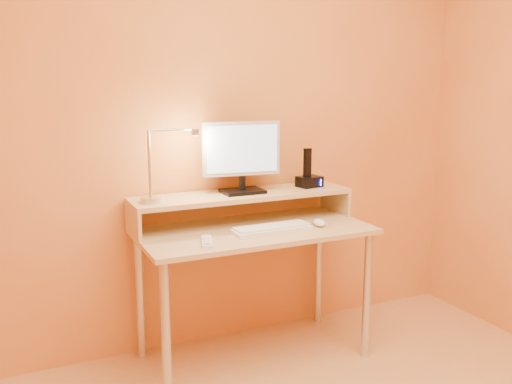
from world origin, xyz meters
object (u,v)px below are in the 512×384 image
monitor_panel (241,149)px  phone_dock (309,182)px  keyboard (272,230)px  lamp_base (151,200)px  mouse (319,223)px  remote_control (207,242)px

monitor_panel → phone_dock: 0.46m
keyboard → lamp_base: bearing=158.1°
lamp_base → mouse: size_ratio=0.94×
phone_dock → keyboard: bearing=-153.7°
phone_dock → mouse: 0.31m
monitor_panel → keyboard: 0.47m
remote_control → keyboard: bearing=28.4°
lamp_base → remote_control: (0.19, -0.29, -0.16)m
lamp_base → phone_dock: bearing=1.9°
lamp_base → remote_control: lamp_base is taller
monitor_panel → remote_control: monitor_panel is taller
remote_control → monitor_panel: bearing=63.8°
monitor_panel → mouse: size_ratio=3.95×
mouse → phone_dock: bearing=86.9°
mouse → monitor_panel: bearing=156.9°
lamp_base → phone_dock: 0.92m
phone_dock → keyboard: 0.47m
remote_control → phone_dock: bearing=41.5°
lamp_base → mouse: bearing=-14.7°
phone_dock → remote_control: bearing=-165.1°
monitor_panel → lamp_base: size_ratio=4.20×
lamp_base → monitor_panel: bearing=4.5°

